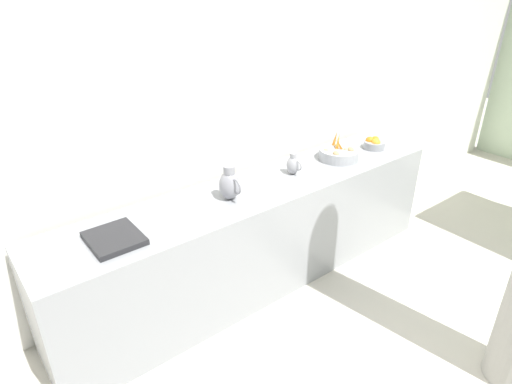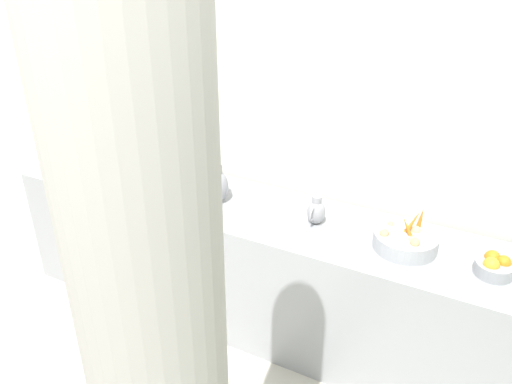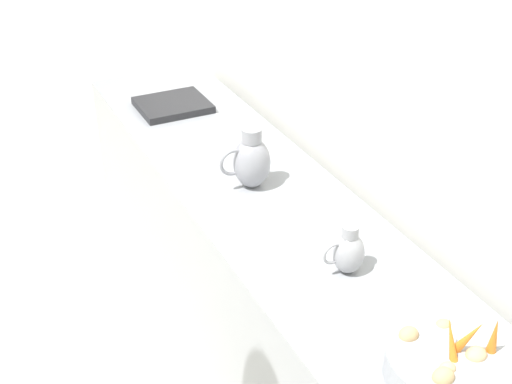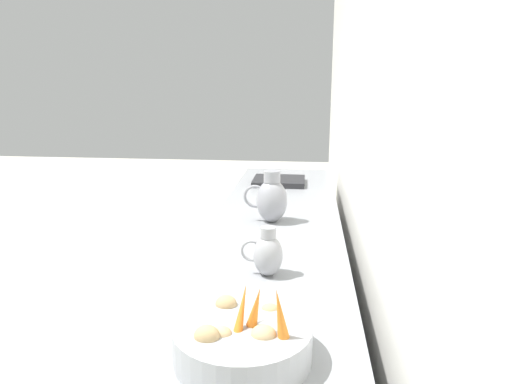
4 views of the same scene
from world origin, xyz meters
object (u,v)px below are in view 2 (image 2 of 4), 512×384
orange_bowl (494,266)px  metal_pitcher_short (316,211)px  vegetable_colander (406,240)px  metal_pitcher_tall (216,185)px  support_column (159,372)px

orange_bowl → metal_pitcher_short: metal_pitcher_short is taller
vegetable_colander → metal_pitcher_short: 0.52m
orange_bowl → metal_pitcher_short: bearing=-92.4°
metal_pitcher_short → metal_pitcher_tall: bearing=-86.5°
vegetable_colander → orange_bowl: (0.03, 0.45, -0.00)m
metal_pitcher_short → support_column: size_ratio=0.06×
metal_pitcher_tall → metal_pitcher_short: size_ratio=1.42×
metal_pitcher_tall → metal_pitcher_short: (-0.04, 0.65, -0.03)m
metal_pitcher_short → support_column: 1.90m
vegetable_colander → metal_pitcher_tall: bearing=-88.8°
orange_bowl → support_column: size_ratio=0.06×
metal_pitcher_short → vegetable_colander: bearing=88.4°
orange_bowl → support_column: support_column is taller
vegetable_colander → metal_pitcher_short: (-0.01, -0.52, 0.03)m
metal_pitcher_tall → metal_pitcher_short: bearing=93.5°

